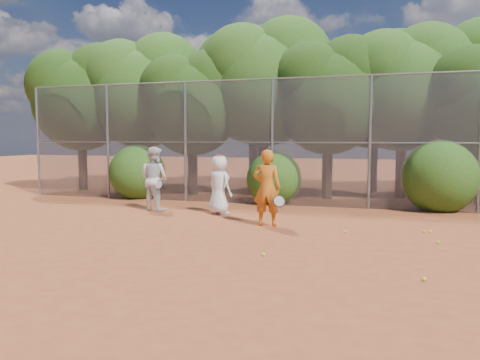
% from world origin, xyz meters
% --- Properties ---
extents(ground, '(80.00, 80.00, 0.00)m').
position_xyz_m(ground, '(0.00, 0.00, 0.00)').
color(ground, '#944221').
rests_on(ground, ground).
extents(fence_back, '(20.05, 0.09, 4.03)m').
position_xyz_m(fence_back, '(-0.12, 6.00, 2.05)').
color(fence_back, gray).
rests_on(fence_back, ground).
extents(tree_0, '(4.38, 3.81, 6.00)m').
position_xyz_m(tree_0, '(-9.44, 8.04, 3.93)').
color(tree_0, black).
rests_on(tree_0, ground).
extents(tree_1, '(4.64, 4.03, 6.35)m').
position_xyz_m(tree_1, '(-6.94, 8.54, 4.16)').
color(tree_1, black).
rests_on(tree_1, ground).
extents(tree_2, '(3.99, 3.47, 5.47)m').
position_xyz_m(tree_2, '(-4.45, 7.83, 3.58)').
color(tree_2, black).
rests_on(tree_2, ground).
extents(tree_3, '(4.89, 4.26, 6.70)m').
position_xyz_m(tree_3, '(-1.94, 8.84, 4.40)').
color(tree_3, black).
rests_on(tree_3, ground).
extents(tree_4, '(4.19, 3.64, 5.73)m').
position_xyz_m(tree_4, '(0.55, 8.24, 3.76)').
color(tree_4, black).
rests_on(tree_4, ground).
extents(tree_5, '(4.51, 3.92, 6.17)m').
position_xyz_m(tree_5, '(3.06, 9.04, 4.05)').
color(tree_5, black).
rests_on(tree_5, ground).
extents(tree_9, '(4.83, 4.20, 6.62)m').
position_xyz_m(tree_9, '(-7.94, 10.84, 4.34)').
color(tree_9, black).
rests_on(tree_9, ground).
extents(tree_10, '(5.15, 4.48, 7.06)m').
position_xyz_m(tree_10, '(-2.93, 11.05, 4.63)').
color(tree_10, black).
rests_on(tree_10, ground).
extents(tree_11, '(4.64, 4.03, 6.35)m').
position_xyz_m(tree_11, '(2.06, 10.64, 4.16)').
color(tree_11, black).
rests_on(tree_11, ground).
extents(bush_0, '(2.00, 2.00, 2.00)m').
position_xyz_m(bush_0, '(-6.00, 6.30, 1.00)').
color(bush_0, '#244A12').
rests_on(bush_0, ground).
extents(bush_1, '(1.80, 1.80, 1.80)m').
position_xyz_m(bush_1, '(-1.00, 6.30, 0.90)').
color(bush_1, '#244A12').
rests_on(bush_1, ground).
extents(bush_2, '(2.20, 2.20, 2.20)m').
position_xyz_m(bush_2, '(4.00, 6.30, 1.10)').
color(bush_2, '#244A12').
rests_on(bush_2, ground).
extents(player_yellow, '(0.87, 0.59, 1.87)m').
position_xyz_m(player_yellow, '(-0.29, 2.42, 0.93)').
color(player_yellow, '#C46417').
rests_on(player_yellow, ground).
extents(player_teen, '(0.97, 0.86, 1.69)m').
position_xyz_m(player_teen, '(-1.99, 3.74, 0.84)').
color(player_teen, white).
rests_on(player_teen, ground).
extents(player_white, '(1.07, 0.93, 1.88)m').
position_xyz_m(player_white, '(-4.08, 3.86, 0.94)').
color(player_white, silver).
rests_on(player_white, ground).
extents(ball_0, '(0.07, 0.07, 0.07)m').
position_xyz_m(ball_0, '(1.61, 2.10, 0.03)').
color(ball_0, '#CBD626').
rests_on(ball_0, ground).
extents(ball_1, '(0.07, 0.07, 0.07)m').
position_xyz_m(ball_1, '(3.46, 2.65, 0.03)').
color(ball_1, '#CBD626').
rests_on(ball_1, ground).
extents(ball_2, '(0.07, 0.07, 0.07)m').
position_xyz_m(ball_2, '(3.03, -1.21, 0.03)').
color(ball_2, '#CBD626').
rests_on(ball_2, ground).
extents(ball_3, '(0.07, 0.07, 0.07)m').
position_xyz_m(ball_3, '(3.50, 1.52, 0.03)').
color(ball_3, '#CBD626').
rests_on(ball_3, ground).
extents(ball_4, '(0.07, 0.07, 0.07)m').
position_xyz_m(ball_4, '(0.35, -0.47, 0.03)').
color(ball_4, '#CBD626').
rests_on(ball_4, ground).
extents(ball_5, '(0.07, 0.07, 0.07)m').
position_xyz_m(ball_5, '(3.32, 2.63, 0.03)').
color(ball_5, '#CBD626').
rests_on(ball_5, ground).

